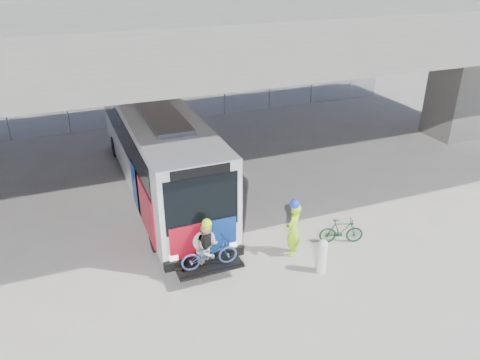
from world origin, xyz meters
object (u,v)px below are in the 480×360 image
cyclist_hivis (293,228)px  bike_parked (341,231)px  cyclist_tan (208,249)px  bollard (322,255)px  bus (156,141)px

cyclist_hivis → bike_parked: bearing=142.3°
cyclist_hivis → bike_parked: 1.93m
cyclist_tan → bike_parked: 4.77m
cyclist_tan → bollard: bearing=-54.4°
cyclist_tan → bike_parked: size_ratio=1.31×
cyclist_hivis → cyclist_tan: bearing=-37.6°
bollard → cyclist_hivis: cyclist_hivis is taller
bus → cyclist_tan: (0.03, -6.33, -1.18)m
bollard → cyclist_tan: cyclist_tan is taller
bollard → cyclist_hivis: size_ratio=0.57×
bollard → cyclist_tan: (-3.27, 1.17, 0.31)m
bollard → cyclist_hivis: bearing=108.1°
cyclist_hivis → cyclist_tan: size_ratio=1.03×
bus → bike_parked: (4.78, -6.33, -1.66)m
cyclist_tan → cyclist_hivis: bearing=-34.7°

